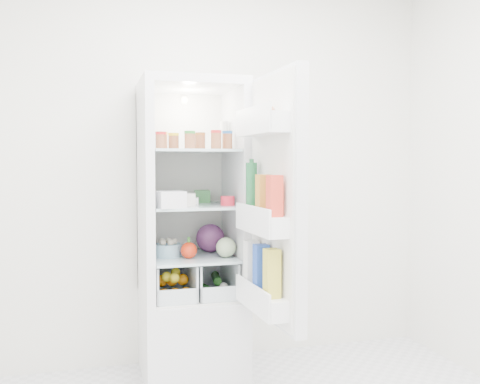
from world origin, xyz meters
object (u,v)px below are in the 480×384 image
object	(u,v)px
refrigerator	(190,267)
mushroom_bowl	(168,250)
fridge_door	(273,205)
red_cabbage	(210,238)

from	to	relation	value
refrigerator	mushroom_bowl	bearing A→B (deg)	-161.14
refrigerator	mushroom_bowl	size ratio (longest dim) A/B	10.98
mushroom_bowl	fridge_door	distance (m)	0.81
red_cabbage	mushroom_bowl	xyz separation A→B (m)	(-0.28, -0.09, -0.05)
fridge_door	refrigerator	bearing A→B (deg)	23.69
refrigerator	fridge_door	bearing A→B (deg)	-63.77
refrigerator	red_cabbage	bearing A→B (deg)	17.45
refrigerator	mushroom_bowl	xyz separation A→B (m)	(-0.15, -0.05, 0.12)
red_cabbage	mushroom_bowl	world-z (taller)	red_cabbage
refrigerator	red_cabbage	distance (m)	0.22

